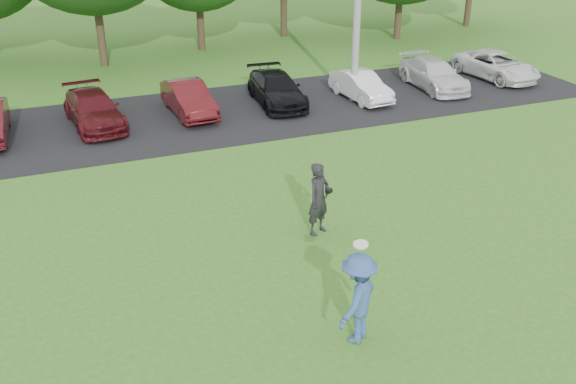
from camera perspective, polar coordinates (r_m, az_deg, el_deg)
name	(u,v)px	position (r m, az deg, el deg)	size (l,w,h in m)	color
ground	(355,327)	(12.65, 5.96, -11.83)	(100.00, 100.00, 0.00)	#327020
parking_lot	(192,117)	(23.60, -8.56, 6.59)	(32.00, 6.50, 0.03)	black
frisbee_player	(358,298)	(11.83, 6.23, -9.37)	(1.34, 1.25, 2.07)	#345794
camera_bystander	(319,199)	(15.25, 2.76, -0.62)	(0.79, 0.69, 1.81)	black
parked_cars	(204,99)	(23.58, -7.48, 8.16)	(28.54, 4.80, 1.18)	#B7B9BE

